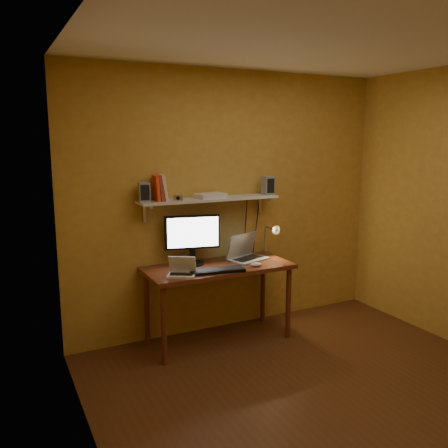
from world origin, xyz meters
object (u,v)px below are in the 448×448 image
keyboard (217,270)px  mouse (256,264)px  shelf_camera (178,198)px  router (210,196)px  netbook (182,270)px  speaker_left (144,192)px  wall_shelf (210,199)px  monitor (192,237)px  laptop (245,253)px  speaker_right (268,185)px  desk_lamp (271,235)px  desk (219,274)px

keyboard → mouse: 0.41m
shelf_camera → router: shelf_camera is taller
keyboard → netbook: bearing=-174.8°
speaker_left → wall_shelf: bearing=8.8°
monitor → laptop: (0.54, -0.07, -0.20)m
wall_shelf → laptop: (0.34, -0.11, -0.54)m
router → shelf_camera: bearing=-170.2°
wall_shelf → speaker_left: 0.65m
netbook → mouse: (0.74, -0.03, -0.03)m
wall_shelf → speaker_right: speaker_right is taller
desk_lamp → monitor: bearing=178.0°
wall_shelf → desk_lamp: (0.66, -0.07, -0.40)m
desk → desk_lamp: desk_lamp is taller
monitor → mouse: monitor is taller
laptop → shelf_camera: bearing=158.0°
desk → keyboard: keyboard is taller
netbook → router: (0.43, 0.33, 0.60)m
keyboard → speaker_right: speaker_right is taller
netbook → speaker_right: bearing=47.7°
wall_shelf → laptop: bearing=-17.6°
desk → netbook: netbook is taller
mouse → speaker_right: 0.85m
monitor → router: 0.43m
laptop → monitor: bearing=153.3°
monitor → keyboard: (0.10, -0.34, -0.25)m
desk → laptop: bearing=14.6°
mouse → desk_lamp: 0.50m
monitor → shelf_camera: (-0.15, -0.04, 0.39)m
netbook → speaker_right: size_ratio=1.57×
monitor → netbook: 0.44m
laptop → speaker_right: size_ratio=2.34×
keyboard → mouse: bearing=10.1°
keyboard → shelf_camera: shelf_camera is taller
wall_shelf → netbook: bearing=-141.2°
speaker_right → shelf_camera: (-0.99, -0.06, -0.06)m
desk → keyboard: bearing=-120.4°
netbook → keyboard: (0.32, -0.03, -0.04)m
speaker_left → speaker_right: (1.28, -0.03, 0.00)m
desk → netbook: bearing=-160.6°
monitor → wall_shelf: bearing=22.4°
laptop → speaker_right: (0.30, 0.09, 0.65)m
desk_lamp → laptop: bearing=-173.3°
desk → wall_shelf: (0.00, 0.19, 0.69)m
wall_shelf → shelf_camera: (-0.35, -0.07, 0.04)m
laptop → mouse: (-0.03, -0.27, -0.05)m
laptop → router: 0.67m
desk → shelf_camera: shelf_camera is taller
keyboard → mouse: (0.41, -0.00, 0.01)m
desk → desk_lamp: (0.66, 0.13, 0.29)m
wall_shelf → router: 0.04m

